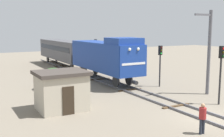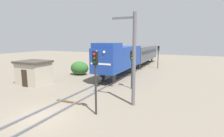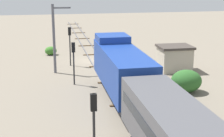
{
  "view_description": "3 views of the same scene",
  "coord_description": "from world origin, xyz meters",
  "px_view_note": "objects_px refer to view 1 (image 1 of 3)",
  "views": [
    {
      "loc": [
        -13.7,
        -11.92,
        5.7
      ],
      "look_at": [
        -1.42,
        10.07,
        2.01
      ],
      "focal_mm": 45.0,
      "sensor_mm": 36.0,
      "label": 1
    },
    {
      "loc": [
        8.91,
        -8.0,
        5.1
      ],
      "look_at": [
        0.29,
        11.08,
        1.66
      ],
      "focal_mm": 28.0,
      "sensor_mm": 36.0,
      "label": 2
    },
    {
      "loc": [
        5.78,
        39.86,
        9.64
      ],
      "look_at": [
        0.06,
        10.48,
        1.71
      ],
      "focal_mm": 55.0,
      "sensor_mm": 36.0,
      "label": 3
    }
  ],
  "objects_px": {
    "traffic_signal_near": "(221,64)",
    "relay_hut": "(62,90)",
    "locomotive": "(105,56)",
    "traffic_signal_mid": "(160,58)",
    "passenger_car_leading": "(63,49)",
    "worker_near_track": "(203,116)",
    "catenary_mast": "(209,50)",
    "traffic_signal_far": "(96,48)"
  },
  "relations": [
    {
      "from": "relay_hut",
      "to": "worker_near_track",
      "type": "bearing_deg",
      "value": -57.46
    },
    {
      "from": "locomotive",
      "to": "traffic_signal_mid",
      "type": "xyz_separation_m",
      "value": [
        3.4,
        -4.83,
        0.01
      ]
    },
    {
      "from": "passenger_car_leading",
      "to": "locomotive",
      "type": "bearing_deg",
      "value": -90.0
    },
    {
      "from": "traffic_signal_mid",
      "to": "relay_hut",
      "type": "xyz_separation_m",
      "value": [
        -10.9,
        -2.84,
        -1.39
      ]
    },
    {
      "from": "locomotive",
      "to": "traffic_signal_mid",
      "type": "relative_size",
      "value": 2.91
    },
    {
      "from": "catenary_mast",
      "to": "relay_hut",
      "type": "bearing_deg",
      "value": 172.51
    },
    {
      "from": "traffic_signal_near",
      "to": "catenary_mast",
      "type": "xyz_separation_m",
      "value": [
        1.73,
        2.77,
        0.78
      ]
    },
    {
      "from": "locomotive",
      "to": "relay_hut",
      "type": "xyz_separation_m",
      "value": [
        -7.5,
        -7.67,
        -1.38
      ]
    },
    {
      "from": "locomotive",
      "to": "passenger_car_leading",
      "type": "distance_m",
      "value": 13.34
    },
    {
      "from": "traffic_signal_near",
      "to": "relay_hut",
      "type": "relative_size",
      "value": 1.25
    },
    {
      "from": "catenary_mast",
      "to": "passenger_car_leading",
      "type": "bearing_deg",
      "value": 102.29
    },
    {
      "from": "locomotive",
      "to": "traffic_signal_near",
      "type": "distance_m",
      "value": 12.49
    },
    {
      "from": "passenger_car_leading",
      "to": "relay_hut",
      "type": "xyz_separation_m",
      "value": [
        -7.5,
        -21.0,
        -1.13
      ]
    },
    {
      "from": "worker_near_track",
      "to": "relay_hut",
      "type": "bearing_deg",
      "value": 111.02
    },
    {
      "from": "passenger_car_leading",
      "to": "relay_hut",
      "type": "height_order",
      "value": "passenger_car_leading"
    },
    {
      "from": "traffic_signal_mid",
      "to": "catenary_mast",
      "type": "bearing_deg",
      "value": -71.1
    },
    {
      "from": "traffic_signal_near",
      "to": "traffic_signal_far",
      "type": "xyz_separation_m",
      "value": [
        0.4,
        21.85,
        -0.21
      ]
    },
    {
      "from": "passenger_car_leading",
      "to": "relay_hut",
      "type": "relative_size",
      "value": 4.0
    },
    {
      "from": "worker_near_track",
      "to": "traffic_signal_mid",
      "type": "bearing_deg",
      "value": 50.31
    },
    {
      "from": "traffic_signal_mid",
      "to": "relay_hut",
      "type": "distance_m",
      "value": 11.35
    },
    {
      "from": "traffic_signal_near",
      "to": "traffic_signal_mid",
      "type": "xyz_separation_m",
      "value": [
        0.2,
        7.24,
        -0.25
      ]
    },
    {
      "from": "passenger_car_leading",
      "to": "worker_near_track",
      "type": "bearing_deg",
      "value": -94.73
    },
    {
      "from": "passenger_car_leading",
      "to": "worker_near_track",
      "type": "xyz_separation_m",
      "value": [
        -2.4,
        -29.0,
        -1.53
      ]
    },
    {
      "from": "locomotive",
      "to": "passenger_car_leading",
      "type": "height_order",
      "value": "locomotive"
    },
    {
      "from": "traffic_signal_mid",
      "to": "relay_hut",
      "type": "bearing_deg",
      "value": -165.4
    },
    {
      "from": "traffic_signal_mid",
      "to": "traffic_signal_far",
      "type": "relative_size",
      "value": 0.98
    },
    {
      "from": "passenger_car_leading",
      "to": "traffic_signal_mid",
      "type": "relative_size",
      "value": 3.51
    },
    {
      "from": "traffic_signal_mid",
      "to": "worker_near_track",
      "type": "distance_m",
      "value": 12.42
    },
    {
      "from": "catenary_mast",
      "to": "relay_hut",
      "type": "distance_m",
      "value": 12.77
    },
    {
      "from": "traffic_signal_far",
      "to": "traffic_signal_mid",
      "type": "bearing_deg",
      "value": -90.78
    },
    {
      "from": "traffic_signal_mid",
      "to": "catenary_mast",
      "type": "xyz_separation_m",
      "value": [
        1.53,
        -4.47,
        1.03
      ]
    },
    {
      "from": "passenger_car_leading",
      "to": "traffic_signal_near",
      "type": "xyz_separation_m",
      "value": [
        3.2,
        -25.4,
        0.51
      ]
    },
    {
      "from": "passenger_car_leading",
      "to": "traffic_signal_near",
      "type": "height_order",
      "value": "traffic_signal_near"
    },
    {
      "from": "traffic_signal_near",
      "to": "worker_near_track",
      "type": "relative_size",
      "value": 2.57
    },
    {
      "from": "locomotive",
      "to": "traffic_signal_far",
      "type": "relative_size",
      "value": 2.86
    },
    {
      "from": "locomotive",
      "to": "traffic_signal_far",
      "type": "height_order",
      "value": "locomotive"
    },
    {
      "from": "traffic_signal_far",
      "to": "catenary_mast",
      "type": "relative_size",
      "value": 0.57
    },
    {
      "from": "traffic_signal_far",
      "to": "relay_hut",
      "type": "distance_m",
      "value": 20.73
    },
    {
      "from": "traffic_signal_near",
      "to": "catenary_mast",
      "type": "height_order",
      "value": "catenary_mast"
    },
    {
      "from": "locomotive",
      "to": "traffic_signal_near",
      "type": "height_order",
      "value": "locomotive"
    },
    {
      "from": "traffic_signal_mid",
      "to": "relay_hut",
      "type": "height_order",
      "value": "traffic_signal_mid"
    },
    {
      "from": "catenary_mast",
      "to": "worker_near_track",
      "type": "bearing_deg",
      "value": -139.07
    }
  ]
}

